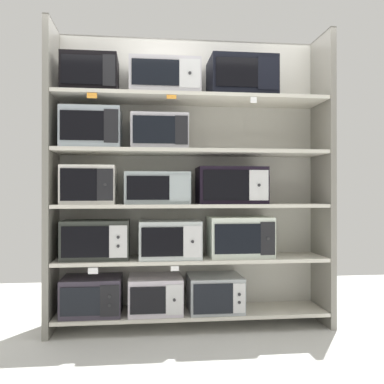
% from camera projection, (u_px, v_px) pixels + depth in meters
% --- Properties ---
extents(ground, '(6.25, 6.00, 0.02)m').
position_uv_depth(ground, '(211.00, 380.00, 2.58)').
color(ground, silver).
extents(back_panel, '(2.45, 0.04, 2.51)m').
position_uv_depth(back_panel, '(189.00, 179.00, 3.81)').
color(back_panel, beige).
rests_on(back_panel, ground).
extents(upright_left, '(0.05, 0.43, 2.51)m').
position_uv_depth(upright_left, '(51.00, 178.00, 3.45)').
color(upright_left, gray).
rests_on(upright_left, ground).
extents(upright_right, '(0.05, 0.43, 2.51)m').
position_uv_depth(upright_right, '(323.00, 179.00, 3.71)').
color(upright_right, gray).
rests_on(upright_right, ground).
extents(shelf_0, '(2.25, 0.43, 0.03)m').
position_uv_depth(shelf_0, '(192.00, 312.00, 3.57)').
color(shelf_0, beige).
rests_on(shelf_0, ground).
extents(microwave_0, '(0.48, 0.40, 0.30)m').
position_uv_depth(microwave_0, '(92.00, 295.00, 3.48)').
color(microwave_0, '#322C38').
rests_on(microwave_0, shelf_0).
extents(microwave_1, '(0.44, 0.42, 0.30)m').
position_uv_depth(microwave_1, '(155.00, 294.00, 3.53)').
color(microwave_1, '#BEB6C1').
rests_on(microwave_1, shelf_0).
extents(microwave_2, '(0.45, 0.43, 0.29)m').
position_uv_depth(microwave_2, '(215.00, 293.00, 3.59)').
color(microwave_2, '#999FA2').
rests_on(microwave_2, shelf_0).
extents(shelf_1, '(2.25, 0.43, 0.03)m').
position_uv_depth(shelf_1, '(192.00, 259.00, 3.57)').
color(shelf_1, beige).
extents(microwave_3, '(0.54, 0.35, 0.32)m').
position_uv_depth(microwave_3, '(96.00, 240.00, 3.48)').
color(microwave_3, '#2E322D').
rests_on(microwave_3, shelf_1).
extents(microwave_4, '(0.51, 0.42, 0.31)m').
position_uv_depth(microwave_4, '(169.00, 239.00, 3.55)').
color(microwave_4, '#B3BCBA').
rests_on(microwave_4, shelf_1).
extents(microwave_5, '(0.53, 0.36, 0.34)m').
position_uv_depth(microwave_5, '(240.00, 237.00, 3.62)').
color(microwave_5, silver).
rests_on(microwave_5, shelf_1).
extents(price_tag_0, '(0.08, 0.00, 0.05)m').
position_uv_depth(price_tag_0, '(93.00, 271.00, 3.27)').
color(price_tag_0, white).
extents(price_tag_1, '(0.06, 0.00, 0.04)m').
position_uv_depth(price_tag_1, '(175.00, 269.00, 3.34)').
color(price_tag_1, white).
extents(shelf_2, '(2.25, 0.43, 0.03)m').
position_uv_depth(shelf_2, '(192.00, 206.00, 3.58)').
color(shelf_2, beige).
extents(microwave_6, '(0.43, 0.39, 0.31)m').
position_uv_depth(microwave_6, '(89.00, 185.00, 3.48)').
color(microwave_6, silver).
rests_on(microwave_6, shelf_2).
extents(microwave_7, '(0.53, 0.36, 0.26)m').
position_uv_depth(microwave_7, '(157.00, 188.00, 3.54)').
color(microwave_7, '#9AA6A9').
rests_on(microwave_7, shelf_2).
extents(microwave_8, '(0.57, 0.36, 0.31)m').
position_uv_depth(microwave_8, '(231.00, 186.00, 3.61)').
color(microwave_8, black).
rests_on(microwave_8, shelf_2).
extents(shelf_3, '(2.25, 0.43, 0.03)m').
position_uv_depth(shelf_3, '(192.00, 152.00, 3.58)').
color(shelf_3, beige).
extents(microwave_9, '(0.47, 0.42, 0.33)m').
position_uv_depth(microwave_9, '(92.00, 129.00, 3.48)').
color(microwave_9, '#97A3AA').
rests_on(microwave_9, shelf_3).
extents(microwave_10, '(0.46, 0.38, 0.29)m').
position_uv_depth(microwave_10, '(159.00, 133.00, 3.54)').
color(microwave_10, '#B9B6BE').
rests_on(microwave_10, shelf_3).
extents(shelf_4, '(2.25, 0.43, 0.03)m').
position_uv_depth(shelf_4, '(192.00, 99.00, 3.58)').
color(shelf_4, beige).
extents(microwave_11, '(0.45, 0.36, 0.31)m').
position_uv_depth(microwave_11, '(90.00, 76.00, 3.48)').
color(microwave_11, black).
rests_on(microwave_11, shelf_4).
extents(microwave_12, '(0.58, 0.43, 0.28)m').
position_uv_depth(microwave_12, '(164.00, 79.00, 3.55)').
color(microwave_12, '#B8B4BA').
rests_on(microwave_12, shelf_4).
extents(microwave_13, '(0.55, 0.40, 0.33)m').
position_uv_depth(microwave_13, '(241.00, 79.00, 3.62)').
color(microwave_13, black).
rests_on(microwave_13, shelf_4).
extents(price_tag_2, '(0.08, 0.00, 0.04)m').
position_uv_depth(price_tag_2, '(92.00, 95.00, 3.27)').
color(price_tag_2, orange).
extents(price_tag_3, '(0.08, 0.00, 0.03)m').
position_uv_depth(price_tag_3, '(171.00, 97.00, 3.34)').
color(price_tag_3, orange).
extents(price_tag_4, '(0.05, 0.00, 0.05)m').
position_uv_depth(price_tag_4, '(254.00, 100.00, 3.41)').
color(price_tag_4, white).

